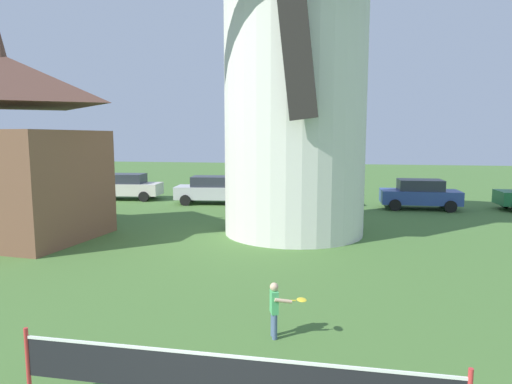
% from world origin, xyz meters
% --- Properties ---
extents(windmill, '(10.45, 6.15, 14.72)m').
position_xyz_m(windmill, '(-0.30, 14.00, 6.84)').
color(windmill, silver).
rests_on(windmill, ground_plane).
extents(tennis_net, '(5.88, 0.06, 1.10)m').
position_xyz_m(tennis_net, '(0.05, 2.15, 0.69)').
color(tennis_net, red).
rests_on(tennis_net, ground_plane).
extents(player_far, '(0.74, 0.35, 1.07)m').
position_xyz_m(player_far, '(0.30, 4.79, 0.61)').
color(player_far, slate).
rests_on(player_far, ground_plane).
extents(parked_car_cream, '(4.60, 2.28, 1.56)m').
position_xyz_m(parked_car_cream, '(-11.37, 21.39, 0.81)').
color(parked_car_cream, silver).
rests_on(parked_car_cream, ground_plane).
extents(parked_car_silver, '(4.39, 2.29, 1.56)m').
position_xyz_m(parked_car_silver, '(-5.56, 20.77, 0.81)').
color(parked_car_silver, silver).
rests_on(parked_car_silver, ground_plane).
extents(parked_car_black, '(3.98, 2.26, 1.56)m').
position_xyz_m(parked_car_black, '(0.10, 21.35, 0.81)').
color(parked_car_black, '#1E232D').
rests_on(parked_car_black, ground_plane).
extents(parked_car_blue, '(3.97, 1.93, 1.56)m').
position_xyz_m(parked_car_blue, '(5.63, 20.96, 0.81)').
color(parked_car_blue, '#334C99').
rests_on(parked_car_blue, ground_plane).
extents(chapel, '(6.66, 5.13, 7.60)m').
position_xyz_m(chapel, '(-10.56, 11.14, 3.28)').
color(chapel, brown).
rests_on(chapel, ground_plane).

